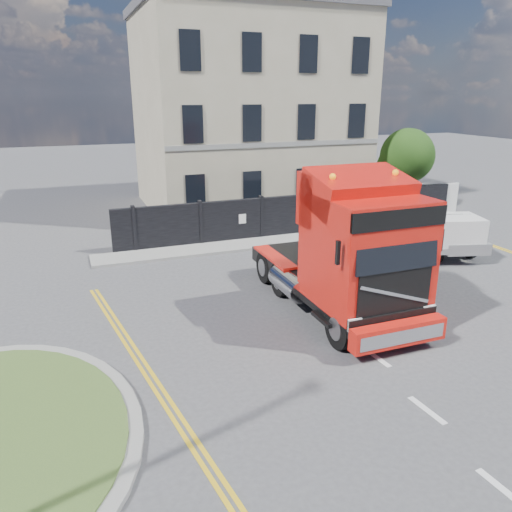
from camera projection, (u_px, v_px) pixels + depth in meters
name	position (u px, v px, depth m)	size (l,w,h in m)	color
ground	(247.00, 329.00, 14.93)	(120.00, 120.00, 0.00)	#424244
hoarding_fence	(309.00, 214.00, 24.84)	(18.80, 0.25, 2.00)	black
georgian_building	(246.00, 110.00, 29.82)	(12.30, 10.30, 12.80)	#B4AA8F
tree	(404.00, 158.00, 29.62)	(3.20, 3.20, 4.80)	#382619
pavement_far	(306.00, 238.00, 24.15)	(20.00, 1.60, 0.12)	gray
truck	(351.00, 256.00, 15.11)	(2.86, 7.59, 4.55)	black
flatbed_pickup	(446.00, 234.00, 21.28)	(3.01, 4.95, 1.91)	slate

